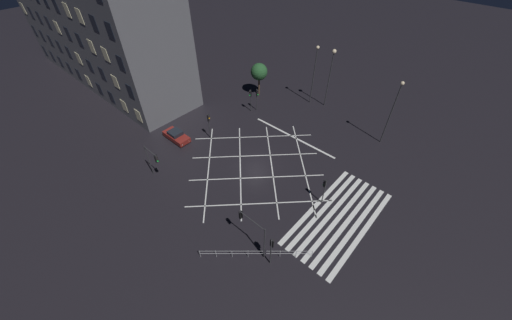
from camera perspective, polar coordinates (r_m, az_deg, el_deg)
The scene contains 16 objects.
ground_plane at distance 35.61m, azimuth 0.00°, elevation -1.25°, with size 200.00×200.00×0.00m, color black.
road_markings at distance 32.84m, azimuth 10.97°, elevation -7.24°, with size 19.93×24.59×0.01m.
office_building at distance 57.67m, azimuth -29.41°, elevation 22.37°, with size 10.06×38.48×18.45m.
traffic_light_median_south at distance 30.72m, azimuth 13.52°, elevation -5.21°, with size 0.36×0.39×3.51m.
traffic_light_sw_main at distance 25.60m, azimuth 3.18°, elevation -16.96°, with size 0.39×0.36×3.78m.
traffic_light_sw_cross at distance 25.80m, azimuth -0.90°, elevation -13.25°, with size 0.36×3.11×4.58m.
traffic_light_ne_cross at distance 44.19m, azimuth 0.23°, elevation 12.74°, with size 0.36×0.39×3.61m.
traffic_light_nw_cross at distance 33.91m, azimuth -19.96°, elevation 0.28°, with size 0.36×2.44×4.41m.
traffic_light_ne_main at distance 43.92m, azimuth -1.11°, elevation 12.61°, with size 0.39×0.36×3.69m.
traffic_light_median_north at distance 38.64m, azimuth -9.38°, elevation 7.57°, with size 0.36×0.39×3.92m.
street_lamp_east at distance 45.43m, azimuth 11.75°, elevation 18.05°, with size 0.50×0.50×9.21m.
street_lamp_west at distance 44.93m, azimuth 14.94°, elevation 18.06°, with size 0.62×0.62×9.04m.
street_lamp_far at distance 39.58m, azimuth 25.97°, elevation 10.07°, with size 0.47×0.47×9.01m.
street_tree_near at distance 47.87m, azimuth 0.62°, elevation 17.20°, with size 2.69×2.69×5.40m.
waiting_car at distance 40.73m, azimuth -15.66°, elevation 4.69°, with size 1.76×4.12×1.33m.
pedestrian_railing at distance 27.60m, azimuth 0.00°, elevation -18.11°, with size 6.98×7.79×1.05m.
Camera 1 is at (-19.01, -17.02, 24.84)m, focal length 20.00 mm.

